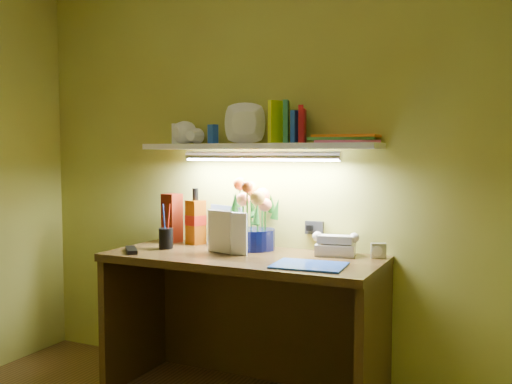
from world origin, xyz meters
TOP-DOWN VIEW (x-y plane):
  - desk at (0.00, 1.20)m, footprint 1.40×0.60m
  - flower_bouquet at (-0.01, 1.37)m, footprint 0.31×0.31m
  - telephone at (0.43, 1.39)m, footprint 0.22×0.18m
  - desk_clock at (0.64, 1.41)m, footprint 0.08×0.06m
  - whisky_bottle at (-0.39, 1.39)m, footprint 0.11×0.11m
  - whisky_box at (-0.55, 1.39)m, footprint 0.11×0.11m
  - pen_cup at (-0.46, 1.19)m, footprint 0.10×0.10m
  - art_card at (-0.20, 1.38)m, footprint 0.23×0.13m
  - tv_remote at (-0.56, 1.02)m, footprint 0.16×0.17m
  - blue_folder at (0.40, 1.07)m, footprint 0.34×0.26m
  - desk_book_a at (-0.22, 1.22)m, footprint 0.16×0.07m
  - desk_book_b at (-0.13, 1.20)m, footprint 0.16×0.03m
  - wall_shelf at (0.01, 1.38)m, footprint 1.31×0.35m

SIDE VIEW (x-z plane):
  - desk at x=0.00m, z-range 0.00..0.75m
  - blue_folder at x=0.40m, z-range 0.75..0.76m
  - tv_remote at x=-0.56m, z-range 0.75..0.77m
  - desk_clock at x=0.64m, z-range 0.75..0.82m
  - telephone at x=0.43m, z-range 0.75..0.87m
  - pen_cup at x=-0.46m, z-range 0.75..0.94m
  - desk_book_b at x=-0.13m, z-range 0.75..0.97m
  - desk_book_a at x=-0.22m, z-range 0.75..0.97m
  - art_card at x=-0.20m, z-range 0.75..0.98m
  - whisky_box at x=-0.55m, z-range 0.75..1.03m
  - whisky_bottle at x=-0.39m, z-range 0.75..1.07m
  - flower_bouquet at x=-0.01m, z-range 0.75..1.13m
  - wall_shelf at x=0.01m, z-range 1.21..1.46m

